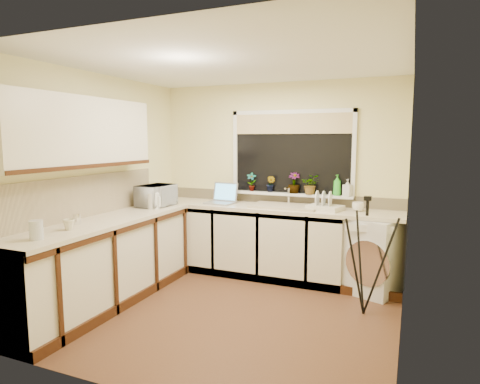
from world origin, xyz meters
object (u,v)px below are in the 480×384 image
Objects in this scene: steel_jar at (77,219)px; plant_c at (294,183)px; dish_rack at (325,208)px; plant_d at (311,184)px; microwave at (156,196)px; plant_b at (271,184)px; soap_bottle_green at (337,185)px; laptop at (222,198)px; kettle at (154,201)px; glass_jug at (36,230)px; soap_bottle_clear at (347,188)px; cup_left at (69,225)px; tripod at (365,256)px; plant_a at (251,182)px; cup_back at (358,207)px; washing_machine at (370,254)px.

plant_c is (1.65, 2.00, 0.23)m from steel_jar.
dish_rack is 0.40m from plant_d.
microwave is 1.47m from plant_b.
soap_bottle_green is (0.54, 0.01, -0.01)m from plant_c.
laptop reaches higher than kettle.
dish_rack is 3.07m from glass_jug.
plant_c reaches higher than plant_d.
cup_left is at bearing -134.83° from soap_bottle_clear.
dish_rack is 1.82× the size of plant_b.
laptop is 1.01× the size of dish_rack.
plant_a is (-1.57, 0.96, 0.58)m from tripod.
tripod is 4.77× the size of plant_d.
dish_rack is 2.82× the size of cup_back.
soap_bottle_clear is at bearing 161.64° from washing_machine.
steel_jar is (-0.15, 0.61, -0.03)m from glass_jug.
tripod reaches higher than kettle.
cup_left is at bearing -132.93° from soap_bottle_green.
soap_bottle_clear is (1.25, -0.02, -0.02)m from plant_a.
plant_c reaches higher than cup_left.
plant_b reaches higher than tripod.
laptop reaches higher than cup_back.
soap_bottle_green reaches higher than soap_bottle_clear.
washing_machine is 2.23× the size of dish_rack.
kettle is 1.76m from plant_c.
dish_rack is 0.32× the size of tripod.
microwave is 4.49× the size of cup_left.
steel_jar is 0.52× the size of soap_bottle_clear.
cup_left is at bearing -61.26° from steel_jar.
plant_a reaches higher than glass_jug.
cup_left is (0.12, -0.22, -0.00)m from steel_jar.
steel_jar is at bearing -106.68° from laptop.
plant_c is 0.86m from cup_back.
tripod is (0.55, -0.72, -0.34)m from dish_rack.
cup_back is at bearing -11.34° from plant_c.
kettle is 0.48× the size of dish_rack.
plant_d is 0.65m from cup_back.
washing_machine is 0.83m from soap_bottle_clear.
plant_a is at bearing -48.83° from microwave.
tripod is 2.60m from microwave.
soap_bottle_green is (2.04, 2.61, 0.20)m from glass_jug.
plant_d is (1.12, 0.20, 0.20)m from laptop.
plant_c is (-0.98, 0.26, 0.75)m from washing_machine.
cup_back is 3.12m from cup_left.
soap_bottle_green reaches higher than microwave.
tripod reaches higher than microwave.
washing_machine is at bearing -30.77° from cup_back.
washing_machine is 0.56m from cup_back.
soap_bottle_clear is (0.13, -0.02, -0.02)m from soap_bottle_green.
tripod is at bearing -70.86° from soap_bottle_clear.
washing_machine is 3.20m from steel_jar.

